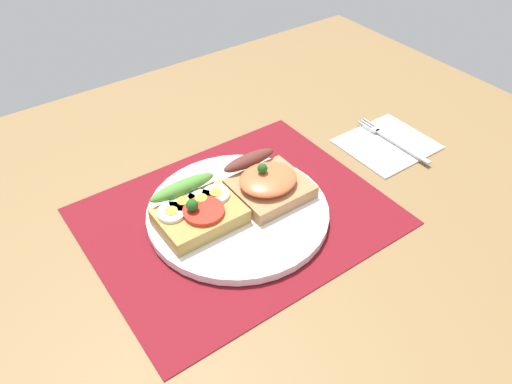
{
  "coord_description": "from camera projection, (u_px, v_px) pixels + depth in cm",
  "views": [
    {
      "loc": [
        -27.12,
        -42.09,
        47.42
      ],
      "look_at": [
        3.0,
        0.0,
        2.95
      ],
      "focal_mm": 35.49,
      "sensor_mm": 36.0,
      "label": 1
    }
  ],
  "objects": [
    {
      "name": "sandwich_egg_tomato",
      "position": [
        197.0,
        210.0,
        0.65
      ],
      "size": [
        10.79,
        9.26,
        4.3
      ],
      "color": "#B28D47",
      "rests_on": "plate"
    },
    {
      "name": "sandwich_salmon",
      "position": [
        267.0,
        182.0,
        0.69
      ],
      "size": [
        9.91,
        10.47,
        5.08
      ],
      "color": "#B58052",
      "rests_on": "plate"
    },
    {
      "name": "ground_plane",
      "position": [
        238.0,
        225.0,
        0.7
      ],
      "size": [
        120.0,
        90.0,
        3.2
      ],
      "primitive_type": "cube",
      "color": "olive"
    },
    {
      "name": "napkin",
      "position": [
        387.0,
        144.0,
        0.81
      ],
      "size": [
        13.68,
        12.17,
        0.6
      ],
      "primitive_type": "cube",
      "color": "white",
      "rests_on": "ground_plane"
    },
    {
      "name": "plate",
      "position": [
        238.0,
        212.0,
        0.68
      ],
      "size": [
        24.51,
        24.51,
        1.15
      ],
      "primitive_type": "cylinder",
      "color": "white",
      "rests_on": "placemat"
    },
    {
      "name": "fork",
      "position": [
        391.0,
        139.0,
        0.82
      ],
      "size": [
        1.62,
        14.67,
        0.32
      ],
      "color": "#B7B7BC",
      "rests_on": "napkin"
    },
    {
      "name": "placemat",
      "position": [
        238.0,
        216.0,
        0.69
      ],
      "size": [
        39.07,
        31.32,
        0.3
      ],
      "primitive_type": "cube",
      "color": "maroon",
      "rests_on": "ground_plane"
    }
  ]
}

